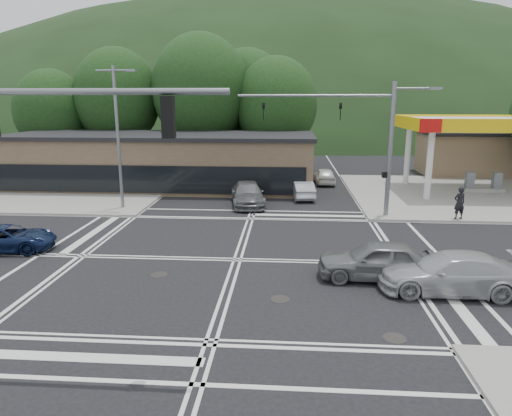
# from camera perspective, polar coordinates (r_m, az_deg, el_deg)

# --- Properties ---
(ground) EXTENTS (120.00, 120.00, 0.00)m
(ground) POSITION_cam_1_polar(r_m,az_deg,el_deg) (20.58, -2.36, -6.48)
(ground) COLOR black
(ground) RESTS_ON ground
(sidewalk_ne) EXTENTS (16.00, 16.00, 0.15)m
(sidewalk_ne) POSITION_cam_1_polar(r_m,az_deg,el_deg) (37.18, 24.11, 1.55)
(sidewalk_ne) COLOR gray
(sidewalk_ne) RESTS_ON ground
(sidewalk_nw) EXTENTS (16.00, 16.00, 0.15)m
(sidewalk_nw) POSITION_cam_1_polar(r_m,az_deg,el_deg) (38.92, -22.28, 2.21)
(sidewalk_nw) COLOR gray
(sidewalk_nw) RESTS_ON ground
(gas_station_canopy) EXTENTS (12.32, 8.34, 5.75)m
(gas_station_canopy) POSITION_cam_1_polar(r_m,az_deg,el_deg) (38.23, 27.16, 9.07)
(gas_station_canopy) COLOR silver
(gas_station_canopy) RESTS_ON ground
(convenience_store) EXTENTS (10.00, 6.00, 3.80)m
(convenience_store) POSITION_cam_1_polar(r_m,az_deg,el_deg) (47.94, 25.97, 6.02)
(convenience_store) COLOR #846B4F
(convenience_store) RESTS_ON ground
(commercial_row) EXTENTS (24.00, 8.00, 4.00)m
(commercial_row) POSITION_cam_1_polar(r_m,az_deg,el_deg) (37.96, -11.64, 5.63)
(commercial_row) COLOR brown
(commercial_row) RESTS_ON ground
(hill_north) EXTENTS (252.00, 126.00, 140.00)m
(hill_north) POSITION_cam_1_polar(r_m,az_deg,el_deg) (109.46, 2.93, 9.83)
(hill_north) COLOR black
(hill_north) RESTS_ON ground
(tree_n_a) EXTENTS (8.00, 8.00, 11.75)m
(tree_n_a) POSITION_cam_1_polar(r_m,az_deg,el_deg) (46.15, -16.96, 13.09)
(tree_n_a) COLOR #382619
(tree_n_a) RESTS_ON ground
(tree_n_b) EXTENTS (9.00, 9.00, 12.98)m
(tree_n_b) POSITION_cam_1_polar(r_m,az_deg,el_deg) (43.99, -6.92, 14.42)
(tree_n_b) COLOR #382619
(tree_n_b) RESTS_ON ground
(tree_n_c) EXTENTS (7.60, 7.60, 10.87)m
(tree_n_c) POSITION_cam_1_polar(r_m,az_deg,el_deg) (43.23, 2.52, 12.79)
(tree_n_c) COLOR #382619
(tree_n_c) RESTS_ON ground
(tree_n_d) EXTENTS (6.80, 6.80, 9.76)m
(tree_n_d) POSITION_cam_1_polar(r_m,az_deg,el_deg) (47.71, -24.15, 10.94)
(tree_n_d) COLOR #382619
(tree_n_d) RESTS_ON ground
(tree_n_e) EXTENTS (8.40, 8.40, 11.98)m
(tree_n_e) POSITION_cam_1_polar(r_m,az_deg,el_deg) (47.40, -1.07, 13.65)
(tree_n_e) COLOR #382619
(tree_n_e) RESTS_ON ground
(streetlight_nw) EXTENTS (2.50, 0.25, 9.00)m
(streetlight_nw) POSITION_cam_1_polar(r_m,az_deg,el_deg) (30.22, -16.80, 9.19)
(streetlight_nw) COLOR slate
(streetlight_nw) RESTS_ON ground
(signal_mast_ne) EXTENTS (11.65, 0.30, 8.00)m
(signal_mast_ne) POSITION_cam_1_polar(r_m,az_deg,el_deg) (27.89, 14.01, 9.09)
(signal_mast_ne) COLOR slate
(signal_mast_ne) RESTS_ON ground
(car_blue_west) EXTENTS (4.65, 2.70, 1.22)m
(car_blue_west) POSITION_cam_1_polar(r_m,az_deg,el_deg) (24.59, -28.71, -3.34)
(car_blue_west) COLOR #0D1A3D
(car_blue_west) RESTS_ON ground
(car_grey_center) EXTENTS (4.70, 2.04, 1.58)m
(car_grey_center) POSITION_cam_1_polar(r_m,az_deg,el_deg) (18.86, 14.86, -6.30)
(car_grey_center) COLOR slate
(car_grey_center) RESTS_ON ground
(car_silver_east) EXTENTS (5.27, 2.27, 1.51)m
(car_silver_east) POSITION_cam_1_polar(r_m,az_deg,el_deg) (18.50, 23.12, -7.46)
(car_silver_east) COLOR #ACAEB3
(car_silver_east) RESTS_ON ground
(car_queue_a) EXTENTS (1.86, 4.06, 1.29)m
(car_queue_a) POSITION_cam_1_polar(r_m,az_deg,el_deg) (33.14, 5.79, 2.34)
(car_queue_a) COLOR #B7BBBF
(car_queue_a) RESTS_ON ground
(car_queue_b) EXTENTS (1.76, 4.01, 1.34)m
(car_queue_b) POSITION_cam_1_polar(r_m,az_deg,el_deg) (39.08, 8.55, 4.01)
(car_queue_b) COLOR white
(car_queue_b) RESTS_ON ground
(car_northbound) EXTENTS (2.88, 5.43, 1.50)m
(car_northbound) POSITION_cam_1_polar(r_m,az_deg,el_deg) (30.88, -1.06, 1.78)
(car_northbound) COLOR #5B5E60
(car_northbound) RESTS_ON ground
(pedestrian) EXTENTS (0.79, 0.62, 1.91)m
(pedestrian) POSITION_cam_1_polar(r_m,az_deg,el_deg) (29.14, 24.09, 0.59)
(pedestrian) COLOR black
(pedestrian) RESTS_ON sidewalk_ne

